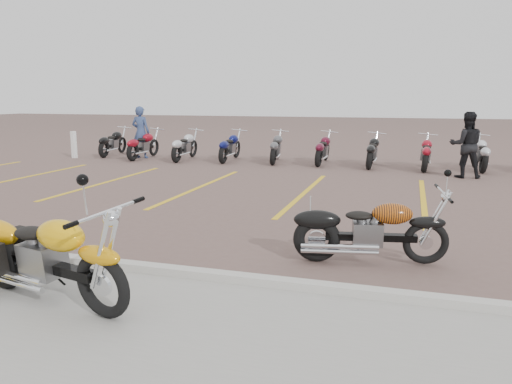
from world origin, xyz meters
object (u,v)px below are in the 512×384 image
Objects in this scene: yellow_cruiser at (45,259)px; person_b at (466,145)px; person_a at (141,132)px; flame_cruiser at (366,233)px; bollard at (74,145)px.

person_b reaches higher than yellow_cruiser.
person_a reaches higher than person_b.
person_a is at bearing 128.71° from yellow_cruiser.
yellow_cruiser is 13.59m from person_a.
yellow_cruiser reaches higher than flame_cruiser.
person_b is (11.16, -1.46, -0.03)m from person_a.
yellow_cruiser is at bearing 59.33° from person_b.
yellow_cruiser is 2.40× the size of bollard.
flame_cruiser is at bearing 49.21° from yellow_cruiser.
flame_cruiser is at bearing -38.21° from bollard.
yellow_cruiser is 12.03m from person_b.
person_a is (-5.86, 12.26, 0.47)m from yellow_cruiser.
bollard is at bearing -7.40° from person_b.
bollard is (-2.39, -0.79, -0.46)m from person_a.
yellow_cruiser is at bearing -54.25° from bollard.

